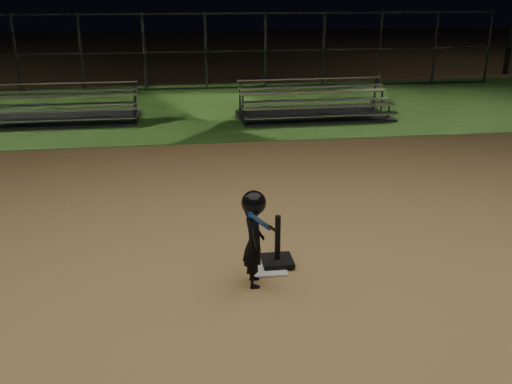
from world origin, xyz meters
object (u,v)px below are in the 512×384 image
Objects in this scene: batting_tee at (277,255)px; child_batter at (254,236)px; home_plate at (267,268)px; bleacher_right at (314,110)px; bleacher_left at (63,114)px.

child_batter is at bearing -129.14° from batting_tee.
child_batter reaches higher than home_plate.
bleacher_right reaches higher than home_plate.
child_batter is 0.30× the size of bleacher_left.
bleacher_left is 0.95× the size of bleacher_right.
bleacher_left is at bearing 22.35° from child_batter.
bleacher_left reaches higher than batting_tee.
batting_tee is 9.54m from bleacher_left.
batting_tee is 0.16× the size of bleacher_right.
bleacher_right is at bearing 72.76° from home_plate.
batting_tee is 8.53m from bleacher_right.
bleacher_left is 6.51m from bleacher_right.
bleacher_right reaches higher than batting_tee.
child_batter is at bearing -121.76° from home_plate.
child_batter is 0.29× the size of bleacher_right.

